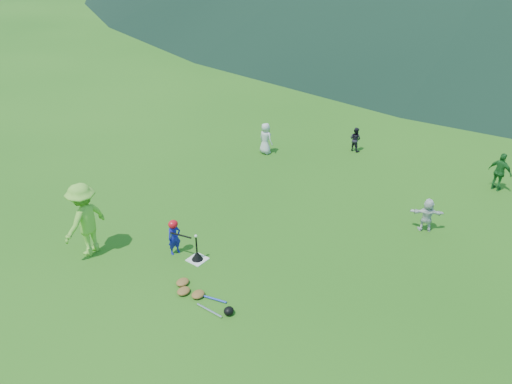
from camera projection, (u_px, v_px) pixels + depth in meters
ground at (197, 260)px, 12.87m from camera, size 120.00×120.00×0.00m
home_plate at (197, 259)px, 12.86m from camera, size 0.45×0.45×0.02m
baseball at (196, 236)px, 12.51m from camera, size 0.08×0.08×0.08m
batter_child at (174, 237)px, 12.90m from camera, size 0.33×0.41×0.97m
adult_coach at (85, 220)px, 12.69m from camera, size 0.93×1.39×2.01m
fielder_a at (266, 138)px, 18.40m from camera, size 0.62×0.44×1.17m
fielder_b at (355, 139)px, 18.65m from camera, size 0.48×0.39×0.93m
fielder_c at (500, 172)px, 15.87m from camera, size 0.80×0.47×1.28m
fielder_d at (427, 215)px, 13.86m from camera, size 0.95×0.69×1.00m
batting_tee at (197, 256)px, 12.81m from camera, size 0.30×0.30×0.68m
batter_gear at (174, 225)px, 12.69m from camera, size 0.73×0.26×0.34m
equipment_pile at (198, 295)px, 11.58m from camera, size 1.80×0.56×0.19m
outfield_fence at (496, 42)px, 32.04m from camera, size 70.07×0.08×1.33m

